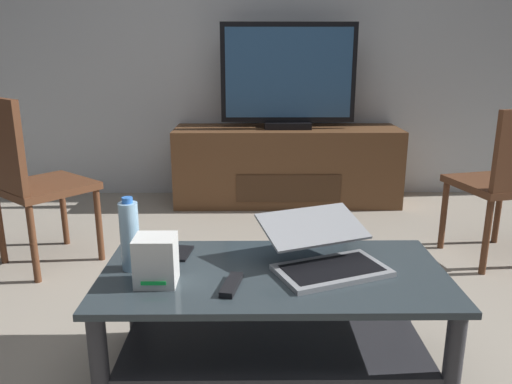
# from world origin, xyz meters

# --- Properties ---
(ground_plane) EXTENTS (7.68, 7.68, 0.00)m
(ground_plane) POSITION_xyz_m (0.00, 0.00, 0.00)
(ground_plane) COLOR #9E9384
(back_wall) EXTENTS (6.40, 0.12, 2.80)m
(back_wall) POSITION_xyz_m (0.00, 2.49, 1.40)
(back_wall) COLOR silver
(back_wall) RESTS_ON ground
(coffee_table) EXTENTS (1.21, 0.59, 0.41)m
(coffee_table) POSITION_xyz_m (0.10, -0.02, 0.28)
(coffee_table) COLOR #2D383D
(coffee_table) RESTS_ON ground
(media_cabinet) EXTENTS (1.71, 0.50, 0.59)m
(media_cabinet) POSITION_xyz_m (0.29, 2.17, 0.29)
(media_cabinet) COLOR brown
(media_cabinet) RESTS_ON ground
(television) EXTENTS (1.00, 0.20, 0.77)m
(television) POSITION_xyz_m (0.29, 2.15, 0.96)
(television) COLOR black
(television) RESTS_ON media_cabinet
(dining_chair) EXTENTS (0.53, 0.53, 0.88)m
(dining_chair) POSITION_xyz_m (1.41, 0.98, 0.49)
(dining_chair) COLOR #59331E
(dining_chair) RESTS_ON ground
(side_chair) EXTENTS (0.62, 0.62, 0.93)m
(side_chair) POSITION_xyz_m (-1.16, 0.95, 0.52)
(side_chair) COLOR #59331E
(side_chair) RESTS_ON ground
(laptop) EXTENTS (0.49, 0.48, 0.16)m
(laptop) POSITION_xyz_m (0.28, 0.02, 0.46)
(laptop) COLOR gray
(laptop) RESTS_ON coffee_table
(router_box) EXTENTS (0.13, 0.12, 0.17)m
(router_box) POSITION_xyz_m (-0.30, -0.11, 0.49)
(router_box) COLOR white
(router_box) RESTS_ON coffee_table
(water_bottle_near) EXTENTS (0.07, 0.07, 0.27)m
(water_bottle_near) POSITION_xyz_m (-0.41, 0.01, 0.53)
(water_bottle_near) COLOR #99C6E5
(water_bottle_near) RESTS_ON coffee_table
(cell_phone) EXTENTS (0.09, 0.15, 0.01)m
(cell_phone) POSITION_xyz_m (-0.25, 0.14, 0.41)
(cell_phone) COLOR black
(cell_phone) RESTS_ON coffee_table
(tv_remote) EXTENTS (0.08, 0.17, 0.02)m
(tv_remote) POSITION_xyz_m (-0.05, -0.14, 0.42)
(tv_remote) COLOR black
(tv_remote) RESTS_ON coffee_table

